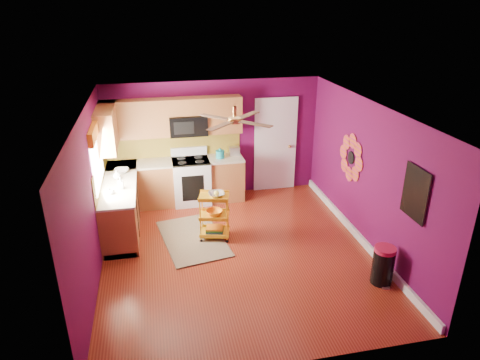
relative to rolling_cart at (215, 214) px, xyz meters
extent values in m
plane|color=maroon|center=(0.30, -0.56, -0.48)|extent=(5.00, 5.00, 0.00)
cube|color=#570A40|center=(0.30, 1.94, 0.77)|extent=(4.50, 0.04, 2.50)
cube|color=#570A40|center=(0.30, -3.06, 0.77)|extent=(4.50, 0.04, 2.50)
cube|color=#570A40|center=(-1.95, -0.56, 0.77)|extent=(0.04, 5.00, 2.50)
cube|color=#570A40|center=(2.55, -0.56, 0.77)|extent=(0.04, 5.00, 2.50)
cube|color=silver|center=(0.30, -0.56, 2.02)|extent=(4.50, 5.00, 0.04)
cube|color=white|center=(2.52, -0.56, -0.41)|extent=(0.05, 4.90, 0.14)
cube|color=brown|center=(-1.65, 0.79, -0.03)|extent=(0.60, 2.30, 0.90)
cube|color=brown|center=(-0.55, 1.64, -0.03)|extent=(2.80, 0.60, 0.90)
cube|color=beige|center=(-1.65, 0.79, 0.44)|extent=(0.63, 2.30, 0.04)
cube|color=beige|center=(-0.55, 1.64, 0.44)|extent=(2.80, 0.63, 0.04)
cube|color=black|center=(-1.65, 0.79, -0.43)|extent=(0.54, 2.30, 0.10)
cube|color=black|center=(-0.55, 1.64, -0.43)|extent=(2.80, 0.54, 0.10)
cube|color=white|center=(-0.25, 1.61, -0.02)|extent=(0.76, 0.66, 0.92)
cube|color=black|center=(-0.25, 1.61, 0.44)|extent=(0.76, 0.62, 0.03)
cube|color=white|center=(-0.25, 1.89, 0.56)|extent=(0.76, 0.06, 0.18)
cube|color=black|center=(-0.25, 1.28, -0.03)|extent=(0.45, 0.02, 0.55)
cube|color=brown|center=(-1.29, 1.77, 1.34)|extent=(1.32, 0.33, 0.75)
cube|color=brown|center=(0.49, 1.77, 1.34)|extent=(0.72, 0.33, 0.75)
cube|color=brown|center=(-0.25, 1.77, 1.55)|extent=(0.76, 0.33, 0.34)
cube|color=brown|center=(-1.79, 1.29, 1.34)|extent=(0.33, 1.30, 0.75)
cube|color=black|center=(-0.25, 1.74, 1.17)|extent=(0.76, 0.38, 0.40)
cube|color=olive|center=(-0.55, 1.93, 0.71)|extent=(2.80, 0.01, 0.51)
cube|color=olive|center=(-1.94, 0.79, 0.71)|extent=(0.01, 2.30, 0.51)
cube|color=white|center=(-1.93, 0.49, 1.07)|extent=(0.03, 1.20, 1.00)
cube|color=orange|center=(-1.90, 0.49, 1.54)|extent=(0.08, 1.35, 0.22)
cube|color=white|center=(1.65, 1.91, 0.54)|extent=(0.85, 0.04, 2.05)
cube|color=white|center=(1.65, 1.89, 0.54)|extent=(0.95, 0.02, 2.15)
sphere|color=#BF8C3F|center=(1.97, 1.86, 0.52)|extent=(0.07, 0.07, 0.07)
cylinder|color=black|center=(2.53, 0.04, 0.87)|extent=(0.01, 0.24, 0.24)
cube|color=#166B92|center=(2.53, -1.96, 1.07)|extent=(0.03, 0.52, 0.72)
cube|color=black|center=(2.51, -1.96, 1.07)|extent=(0.01, 0.56, 0.76)
cylinder|color=#BF8C3F|center=(0.30, -0.36, 1.94)|extent=(0.06, 0.06, 0.16)
cylinder|color=#BF8C3F|center=(0.30, -0.36, 1.80)|extent=(0.20, 0.20, 0.08)
cube|color=#4C2D19|center=(0.57, -0.09, 1.80)|extent=(0.47, 0.47, 0.01)
cube|color=#4C2D19|center=(0.03, -0.09, 1.80)|extent=(0.47, 0.47, 0.01)
cube|color=#4C2D19|center=(0.03, -0.63, 1.80)|extent=(0.47, 0.47, 0.01)
cube|color=#4C2D19|center=(0.57, -0.63, 1.80)|extent=(0.47, 0.47, 0.01)
cube|color=black|center=(-0.41, 0.04, -0.47)|extent=(1.28, 1.80, 0.02)
cylinder|color=gold|center=(-0.27, -0.10, -0.04)|extent=(0.02, 0.02, 0.80)
cylinder|color=gold|center=(0.18, -0.21, -0.04)|extent=(0.02, 0.02, 0.80)
cylinder|color=gold|center=(-0.19, 0.21, -0.04)|extent=(0.02, 0.02, 0.80)
cylinder|color=gold|center=(0.26, 0.10, -0.04)|extent=(0.02, 0.02, 0.80)
sphere|color=black|center=(-0.27, -0.10, -0.46)|extent=(0.06, 0.06, 0.06)
sphere|color=black|center=(0.18, -0.21, -0.46)|extent=(0.06, 0.06, 0.06)
sphere|color=black|center=(-0.19, 0.21, -0.46)|extent=(0.06, 0.06, 0.06)
sphere|color=black|center=(0.26, 0.10, -0.46)|extent=(0.06, 0.06, 0.06)
cube|color=gold|center=(-0.01, 0.00, 0.34)|extent=(0.60, 0.49, 0.03)
cube|color=gold|center=(-0.01, 0.00, -0.03)|extent=(0.60, 0.49, 0.03)
cube|color=gold|center=(-0.01, 0.00, -0.37)|extent=(0.60, 0.49, 0.03)
imported|color=beige|center=(0.04, -0.01, 0.39)|extent=(0.35, 0.35, 0.07)
sphere|color=yellow|center=(0.04, -0.01, 0.41)|extent=(0.09, 0.09, 0.09)
imported|color=orange|center=(-0.01, 0.00, 0.03)|extent=(0.36, 0.36, 0.09)
cube|color=navy|center=(-0.01, 0.00, -0.34)|extent=(0.35, 0.29, 0.04)
cube|color=#267233|center=(-0.01, 0.00, -0.30)|extent=(0.35, 0.29, 0.03)
cube|color=orange|center=(-0.01, 0.00, -0.27)|extent=(0.35, 0.29, 0.03)
cylinder|color=black|center=(2.29, -1.83, -0.21)|extent=(0.40, 0.40, 0.55)
cylinder|color=#B71A40|center=(2.29, -1.83, 0.10)|extent=(0.32, 0.32, 0.06)
cube|color=beige|center=(2.29, -1.99, -0.47)|extent=(0.12, 0.08, 0.03)
cylinder|color=teal|center=(0.37, 1.62, 0.54)|extent=(0.18, 0.18, 0.16)
sphere|color=teal|center=(0.37, 1.62, 0.64)|extent=(0.06, 0.06, 0.06)
cube|color=beige|center=(0.70, 1.74, 0.55)|extent=(0.22, 0.15, 0.18)
imported|color=#EA3F72|center=(-1.59, 0.43, 0.56)|extent=(0.09, 0.10, 0.21)
imported|color=white|center=(-1.68, 0.87, 0.55)|extent=(0.14, 0.14, 0.18)
imported|color=white|center=(-1.61, 1.21, 0.49)|extent=(0.28, 0.28, 0.07)
imported|color=white|center=(-1.74, 0.24, 0.50)|extent=(0.12, 0.12, 0.09)
camera|label=1|loc=(-0.94, -6.70, 3.55)|focal=32.00mm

